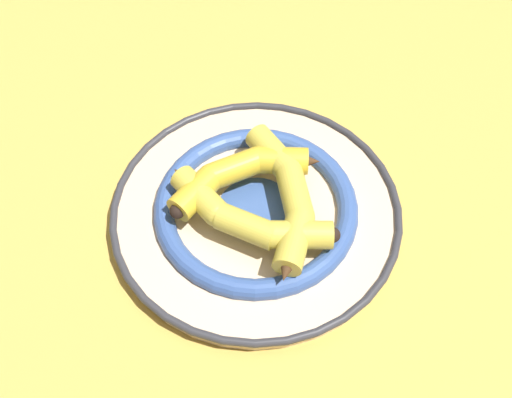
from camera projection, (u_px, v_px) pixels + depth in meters
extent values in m
plane|color=gold|center=(295.00, 210.00, 0.70)|extent=(2.80, 2.80, 0.00)
cylinder|color=beige|center=(256.00, 213.00, 0.69)|extent=(0.32, 0.32, 0.02)
torus|color=#385699|center=(256.00, 207.00, 0.68)|extent=(0.23, 0.23, 0.02)
cylinder|color=#385699|center=(256.00, 209.00, 0.68)|extent=(0.09, 0.09, 0.00)
torus|color=#333338|center=(256.00, 208.00, 0.68)|extent=(0.33, 0.33, 0.01)
cylinder|color=gold|center=(283.00, 161.00, 0.68)|extent=(0.06, 0.06, 0.03)
cylinder|color=gold|center=(235.00, 168.00, 0.68)|extent=(0.06, 0.05, 0.03)
cylinder|color=gold|center=(195.00, 194.00, 0.65)|extent=(0.06, 0.04, 0.03)
sphere|color=gold|center=(257.00, 160.00, 0.68)|extent=(0.03, 0.03, 0.03)
sphere|color=gold|center=(211.00, 177.00, 0.67)|extent=(0.03, 0.03, 0.03)
cone|color=#472D19|center=(308.00, 161.00, 0.68)|extent=(0.04, 0.04, 0.02)
sphere|color=black|center=(177.00, 211.00, 0.64)|extent=(0.02, 0.02, 0.02)
cylinder|color=gold|center=(199.00, 194.00, 0.66)|extent=(0.04, 0.07, 0.03)
cylinder|color=gold|center=(243.00, 224.00, 0.63)|extent=(0.05, 0.07, 0.03)
cylinder|color=gold|center=(302.00, 235.00, 0.62)|extent=(0.07, 0.07, 0.03)
sphere|color=gold|center=(216.00, 213.00, 0.64)|extent=(0.03, 0.03, 0.03)
sphere|color=gold|center=(271.00, 235.00, 0.62)|extent=(0.03, 0.03, 0.03)
cone|color=#472D19|center=(181.00, 176.00, 0.67)|extent=(0.02, 0.03, 0.02)
sphere|color=black|center=(333.00, 235.00, 0.62)|extent=(0.02, 0.02, 0.02)
cylinder|color=gold|center=(294.00, 242.00, 0.62)|extent=(0.07, 0.06, 0.03)
cylinder|color=gold|center=(294.00, 193.00, 0.66)|extent=(0.06, 0.07, 0.03)
cylinder|color=gold|center=(272.00, 152.00, 0.69)|extent=(0.04, 0.07, 0.03)
sphere|color=gold|center=(300.00, 217.00, 0.64)|extent=(0.03, 0.03, 0.03)
sphere|color=gold|center=(289.00, 170.00, 0.67)|extent=(0.03, 0.03, 0.03)
cone|color=#472D19|center=(286.00, 269.00, 0.60)|extent=(0.04, 0.03, 0.02)
sphere|color=black|center=(256.00, 135.00, 0.70)|extent=(0.02, 0.02, 0.02)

